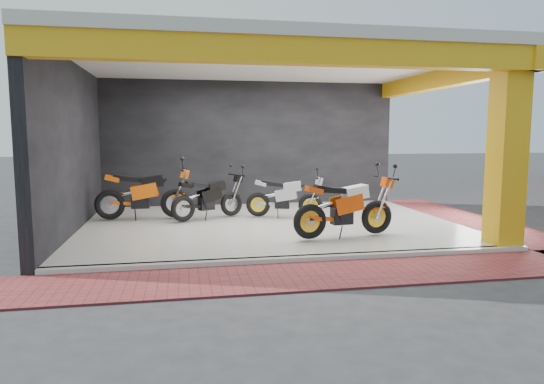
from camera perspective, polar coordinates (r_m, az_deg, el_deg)
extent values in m
plane|color=#2D2D30|center=(8.84, 2.09, -6.56)|extent=(80.00, 80.00, 0.00)
cube|color=silver|center=(10.75, -0.26, -3.89)|extent=(8.00, 6.00, 0.10)
cube|color=beige|center=(10.68, -0.27, 15.18)|extent=(8.40, 6.40, 0.20)
cube|color=black|center=(13.63, -2.61, 5.55)|extent=(8.20, 0.20, 3.50)
cube|color=black|center=(10.63, -22.65, 4.70)|extent=(0.20, 6.20, 3.50)
cube|color=gold|center=(9.51, 25.92, 4.35)|extent=(0.50, 0.50, 3.50)
cube|color=gold|center=(7.73, 3.89, 16.14)|extent=(8.40, 0.30, 0.40)
cube|color=gold|center=(12.01, 19.33, 12.43)|extent=(0.30, 6.40, 0.40)
cube|color=silver|center=(7.87, 3.73, -7.88)|extent=(8.00, 0.20, 0.10)
cube|color=#953037|center=(7.15, 5.30, -9.69)|extent=(9.00, 1.40, 0.03)
cube|color=#953037|center=(12.53, 21.92, -3.02)|extent=(1.40, 7.00, 0.03)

